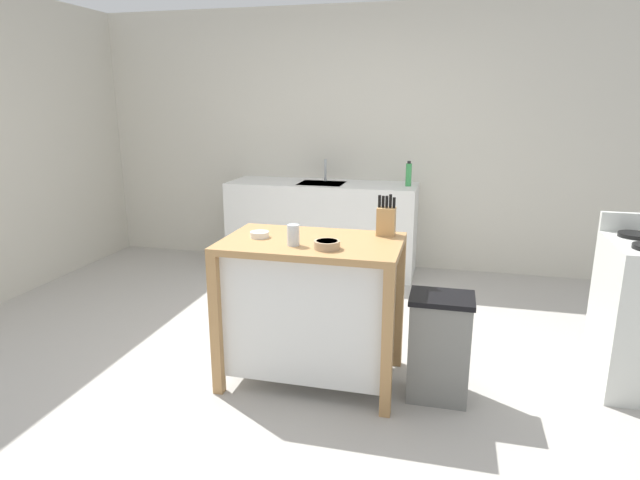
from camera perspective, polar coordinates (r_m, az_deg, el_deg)
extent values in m
plane|color=#ADA8A0|center=(3.62, -3.64, -13.15)|extent=(6.52, 6.52, 0.00)
cube|color=beige|center=(5.55, 3.76, 10.66)|extent=(5.52, 0.10, 2.60)
cube|color=beige|center=(5.46, -29.84, 8.71)|extent=(0.10, 3.01, 2.60)
cube|color=#AD7F4C|center=(3.13, -0.89, -0.37)|extent=(1.05, 0.66, 0.04)
cube|color=silver|center=(3.26, -0.86, -7.15)|extent=(0.95, 0.56, 0.76)
cube|color=#AD7F4C|center=(3.18, -11.08, -9.01)|extent=(0.06, 0.06, 0.86)
cube|color=#AD7F4C|center=(2.92, 7.23, -11.01)|extent=(0.06, 0.06, 0.86)
cube|color=#AD7F4C|center=(3.69, -7.17, -5.43)|extent=(0.06, 0.06, 0.86)
cube|color=#AD7F4C|center=(3.47, 8.45, -6.79)|extent=(0.06, 0.06, 0.86)
cube|color=tan|center=(3.25, 7.11, 1.99)|extent=(0.11, 0.09, 0.17)
cylinder|color=black|center=(3.23, 6.40, 4.15)|extent=(0.02, 0.02, 0.07)
cylinder|color=black|center=(3.23, 6.79, 4.10)|extent=(0.02, 0.02, 0.07)
cylinder|color=black|center=(3.23, 7.18, 4.09)|extent=(0.02, 0.02, 0.07)
cylinder|color=black|center=(3.22, 7.57, 4.15)|extent=(0.02, 0.02, 0.08)
cylinder|color=black|center=(3.22, 7.95, 3.98)|extent=(0.02, 0.02, 0.06)
cylinder|color=tan|center=(2.94, 0.76, -0.52)|extent=(0.14, 0.14, 0.05)
cylinder|color=brown|center=(2.93, 0.76, -0.13)|extent=(0.12, 0.12, 0.01)
cylinder|color=silver|center=(3.20, -6.50, 0.59)|extent=(0.11, 0.11, 0.04)
cylinder|color=gray|center=(3.20, -6.51, 0.85)|extent=(0.09, 0.09, 0.01)
cylinder|color=silver|center=(3.00, -2.88, 0.53)|extent=(0.07, 0.07, 0.12)
cube|color=slate|center=(3.20, 12.64, -11.38)|extent=(0.34, 0.26, 0.60)
cube|color=black|center=(3.08, 12.97, -6.11)|extent=(0.36, 0.28, 0.03)
cube|color=silver|center=(5.40, 0.22, 1.43)|extent=(1.87, 0.60, 0.90)
cube|color=silver|center=(5.29, 0.17, 5.96)|extent=(0.44, 0.36, 0.03)
cylinder|color=#B7BCC1|center=(5.43, 0.58, 7.51)|extent=(0.02, 0.02, 0.22)
cylinder|color=green|center=(5.16, 9.48, 6.91)|extent=(0.06, 0.06, 0.21)
cylinder|color=black|center=(5.15, 9.54, 8.23)|extent=(0.03, 0.03, 0.02)
cylinder|color=black|center=(3.70, 30.64, 0.46)|extent=(0.18, 0.18, 0.02)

